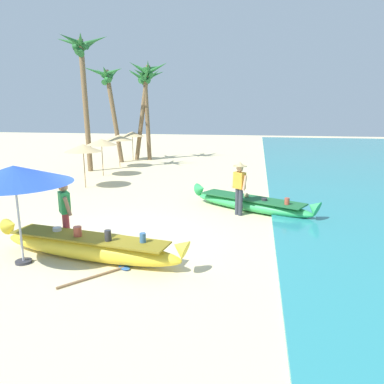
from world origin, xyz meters
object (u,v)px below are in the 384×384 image
palm_tree_far_behind (108,87)px  paddle (104,273)px  person_tourist_customer (65,211)px  palm_tree_leaning_seaward (82,62)px  person_vendor_hatted (239,185)px  patio_umbrella_large (14,175)px  palm_tree_tall_inland (146,83)px  boat_yellow_foreground (89,247)px  boat_green_midground (251,204)px  palm_tree_mid_cluster (145,85)px

palm_tree_far_behind → paddle: (6.32, -15.78, -4.72)m
person_tourist_customer → palm_tree_leaning_seaward: (-4.62, 10.83, 4.87)m
person_vendor_hatted → patio_umbrella_large: size_ratio=0.72×
palm_tree_tall_inland → paddle: (4.24, -17.11, -5.04)m
boat_yellow_foreground → boat_green_midground: 5.98m
patio_umbrella_large → paddle: 2.86m
person_tourist_customer → patio_umbrella_large: 1.61m
boat_green_midground → palm_tree_mid_cluster: palm_tree_mid_cluster is taller
boat_green_midground → person_tourist_customer: (-4.48, -4.16, 0.68)m
palm_tree_mid_cluster → palm_tree_far_behind: bearing=-146.4°
boat_yellow_foreground → palm_tree_tall_inland: size_ratio=0.75×
boat_green_midground → palm_tree_tall_inland: size_ratio=0.67×
boat_yellow_foreground → palm_tree_leaning_seaward: bearing=115.7°
palm_tree_tall_inland → palm_tree_leaning_seaward: size_ratio=0.89×
palm_tree_tall_inland → palm_tree_mid_cluster: (-0.08, 0.01, -0.17)m
patio_umbrella_large → palm_tree_tall_inland: 17.29m
palm_tree_tall_inland → palm_tree_leaning_seaward: bearing=-111.4°
boat_yellow_foreground → palm_tree_far_behind: bearing=110.6°
palm_tree_leaning_seaward → paddle: palm_tree_leaning_seaward is taller
patio_umbrella_large → palm_tree_tall_inland: palm_tree_tall_inland is taller
boat_yellow_foreground → palm_tree_tall_inland: 17.46m
palm_tree_leaning_seaward → paddle: bearing=-63.1°
boat_green_midground → paddle: size_ratio=3.25×
person_vendor_hatted → person_tourist_customer: size_ratio=1.06×
boat_green_midground → paddle: (-2.92, -5.48, -0.22)m
palm_tree_far_behind → boat_yellow_foreground: bearing=-69.4°
palm_tree_mid_cluster → paddle: size_ratio=4.49×
boat_yellow_foreground → boat_green_midground: boat_yellow_foreground is taller
palm_tree_far_behind → boat_green_midground: bearing=-48.1°
palm_tree_tall_inland → paddle: bearing=-76.1°
person_tourist_customer → palm_tree_mid_cluster: (-2.76, 15.79, 3.96)m
palm_tree_far_behind → patio_umbrella_large: bearing=-74.6°
palm_tree_tall_inland → boat_green_midground: bearing=-58.4°
palm_tree_leaning_seaward → paddle: size_ratio=5.40×
palm_tree_mid_cluster → boat_green_midground: bearing=-58.1°
person_vendor_hatted → palm_tree_tall_inland: size_ratio=0.27×
patio_umbrella_large → palm_tree_mid_cluster: size_ratio=0.41×
palm_tree_tall_inland → person_vendor_hatted: bearing=-61.0°
boat_yellow_foreground → paddle: (0.66, -0.69, -0.27)m
boat_green_midground → palm_tree_far_behind: 14.56m
boat_yellow_foreground → paddle: bearing=-46.3°
palm_tree_leaning_seaward → person_vendor_hatted: bearing=-39.8°
boat_yellow_foreground → palm_tree_tall_inland: palm_tree_tall_inland is taller
palm_tree_tall_inland → palm_tree_far_behind: 2.49m
person_tourist_customer → palm_tree_mid_cluster: bearing=99.9°
boat_green_midground → palm_tree_leaning_seaward: bearing=143.7°
boat_yellow_foreground → palm_tree_leaning_seaward: 13.86m
person_vendor_hatted → boat_green_midground: bearing=55.2°
person_tourist_customer → palm_tree_mid_cluster: 16.52m
palm_tree_tall_inland → palm_tree_far_behind: palm_tree_tall_inland is taller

